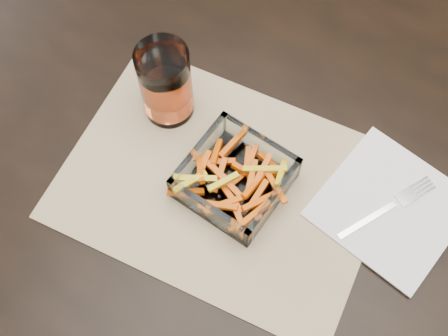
{
  "coord_description": "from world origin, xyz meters",
  "views": [
    {
      "loc": [
        0.08,
        -0.37,
        1.51
      ],
      "look_at": [
        -0.1,
        -0.09,
        0.78
      ],
      "focal_mm": 45.0,
      "sensor_mm": 36.0,
      "label": 1
    }
  ],
  "objects_px": {
    "dining_table": "(302,185)",
    "glass_bowl": "(235,179)",
    "fork": "(390,207)",
    "tumbler": "(166,85)"
  },
  "relations": [
    {
      "from": "dining_table",
      "to": "glass_bowl",
      "type": "xyz_separation_m",
      "value": [
        -0.07,
        -0.09,
        0.11
      ]
    },
    {
      "from": "glass_bowl",
      "to": "fork",
      "type": "bearing_deg",
      "value": 23.33
    },
    {
      "from": "glass_bowl",
      "to": "fork",
      "type": "relative_size",
      "value": 0.92
    },
    {
      "from": "dining_table",
      "to": "tumbler",
      "type": "xyz_separation_m",
      "value": [
        -0.23,
        -0.04,
        0.15
      ]
    },
    {
      "from": "fork",
      "to": "glass_bowl",
      "type": "bearing_deg",
      "value": -129.86
    },
    {
      "from": "glass_bowl",
      "to": "fork",
      "type": "distance_m",
      "value": 0.22
    },
    {
      "from": "tumbler",
      "to": "glass_bowl",
      "type": "bearing_deg",
      "value": -20.31
    },
    {
      "from": "dining_table",
      "to": "tumbler",
      "type": "bearing_deg",
      "value": -171.19
    },
    {
      "from": "glass_bowl",
      "to": "tumbler",
      "type": "xyz_separation_m",
      "value": [
        -0.16,
        0.06,
        0.04
      ]
    },
    {
      "from": "glass_bowl",
      "to": "tumbler",
      "type": "height_order",
      "value": "tumbler"
    }
  ]
}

